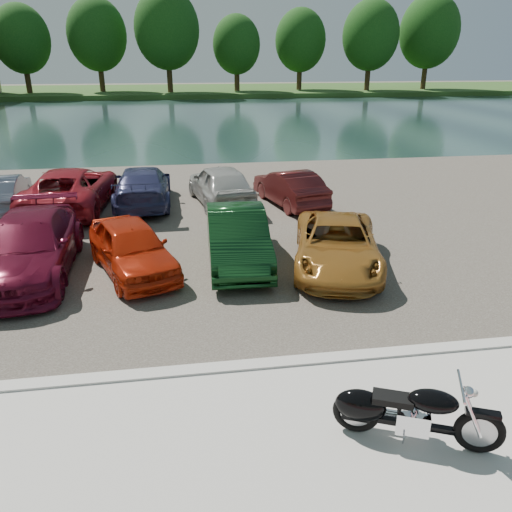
{
  "coord_description": "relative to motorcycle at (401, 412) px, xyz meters",
  "views": [
    {
      "loc": [
        -2.27,
        -5.37,
        5.2
      ],
      "look_at": [
        -0.74,
        4.65,
        1.1
      ],
      "focal_mm": 35.0,
      "sensor_mm": 36.0,
      "label": 1
    }
  ],
  "objects": [
    {
      "name": "far_trees",
      "position": [
        3.77,
        65.88,
        6.93
      ],
      "size": [
        70.25,
        10.68,
        12.52
      ],
      "color": "#362613",
      "rests_on": "far_bank"
    },
    {
      "name": "motorcycle",
      "position": [
        0.0,
        0.0,
        0.0
      ],
      "size": [
        2.21,
        1.15,
        1.05
      ],
      "rotation": [
        0.0,
        0.0,
        -0.4
      ],
      "color": "black",
      "rests_on": "promenade"
    },
    {
      "name": "ground",
      "position": [
        -0.59,
        0.09,
        -0.56
      ],
      "size": [
        200.0,
        200.0,
        0.0
      ],
      "primitive_type": "plane",
      "color": "#595447",
      "rests_on": "ground"
    },
    {
      "name": "car_13",
      "position": [
        1.06,
        12.19,
        0.12
      ],
      "size": [
        2.24,
        4.12,
        1.29
      ],
      "primitive_type": "imported",
      "rotation": [
        0.0,
        0.0,
        3.38
      ],
      "color": "#461213",
      "rests_on": "parking_lot"
    },
    {
      "name": "car_11",
      "position": [
        -4.26,
        12.98,
        0.18
      ],
      "size": [
        2.02,
        4.87,
        1.41
      ],
      "primitive_type": "imported",
      "rotation": [
        0.0,
        0.0,
        3.15
      ],
      "color": "navy",
      "rests_on": "parking_lot"
    },
    {
      "name": "parking_lot",
      "position": [
        -0.59,
        11.09,
        -0.54
      ],
      "size": [
        60.0,
        18.0,
        0.04
      ],
      "primitive_type": "cube",
      "color": "#3C3630",
      "rests_on": "ground"
    },
    {
      "name": "car_4",
      "position": [
        -4.19,
        6.75,
        0.14
      ],
      "size": [
        2.83,
        4.19,
        1.33
      ],
      "primitive_type": "imported",
      "rotation": [
        0.0,
        0.0,
        0.36
      ],
      "color": "#B9260C",
      "rests_on": "parking_lot"
    },
    {
      "name": "kerb",
      "position": [
        -0.59,
        2.09,
        -0.49
      ],
      "size": [
        60.0,
        0.3,
        0.14
      ],
      "primitive_type": "cube",
      "color": "beige",
      "rests_on": "ground"
    },
    {
      "name": "promenade",
      "position": [
        -0.59,
        -0.91,
        -0.51
      ],
      "size": [
        60.0,
        6.0,
        0.1
      ],
      "primitive_type": "cube",
      "color": "beige",
      "rests_on": "ground"
    },
    {
      "name": "car_6",
      "position": [
        1.0,
        6.25,
        0.11
      ],
      "size": [
        3.17,
        4.93,
        1.27
      ],
      "primitive_type": "imported",
      "rotation": [
        0.0,
        0.0,
        -0.25
      ],
      "color": "#A36A25",
      "rests_on": "parking_lot"
    },
    {
      "name": "car_12",
      "position": [
        -1.44,
        12.65,
        0.22
      ],
      "size": [
        2.48,
        4.6,
        1.49
      ],
      "primitive_type": "imported",
      "rotation": [
        0.0,
        0.0,
        3.31
      ],
      "color": "#ACABA7",
      "rests_on": "parking_lot"
    },
    {
      "name": "far_bank",
      "position": [
        -0.59,
        72.09,
        -0.26
      ],
      "size": [
        120.0,
        24.0,
        0.6
      ],
      "primitive_type": "cube",
      "color": "#2B4B1A",
      "rests_on": "ground"
    },
    {
      "name": "car_9",
      "position": [
        -9.08,
        12.76,
        0.15
      ],
      "size": [
        1.88,
        4.22,
        1.34
      ],
      "primitive_type": "imported",
      "rotation": [
        0.0,
        0.0,
        3.26
      ],
      "color": "slate",
      "rests_on": "parking_lot"
    },
    {
      "name": "river",
      "position": [
        -0.59,
        40.09,
        -0.56
      ],
      "size": [
        120.0,
        40.0,
        0.0
      ],
      "primitive_type": "cube",
      "color": "#1A2F2E",
      "rests_on": "ground"
    },
    {
      "name": "car_3",
      "position": [
        -6.68,
        6.97,
        0.23
      ],
      "size": [
        2.27,
        5.22,
        1.49
      ],
      "primitive_type": "imported",
      "rotation": [
        0.0,
        0.0,
        0.04
      ],
      "color": "#5B0D22",
      "rests_on": "parking_lot"
    },
    {
      "name": "car_10",
      "position": [
        -6.73,
        12.74,
        0.24
      ],
      "size": [
        2.88,
        5.61,
        1.51
      ],
      "primitive_type": "imported",
      "rotation": [
        0.0,
        0.0,
        3.07
      ],
      "color": "maroon",
      "rests_on": "parking_lot"
    },
    {
      "name": "car_5",
      "position": [
        -1.49,
        7.0,
        0.19
      ],
      "size": [
        1.66,
        4.39,
        1.43
      ],
      "primitive_type": "imported",
      "rotation": [
        0.0,
        0.0,
        -0.03
      ],
      "color": "black",
      "rests_on": "parking_lot"
    }
  ]
}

